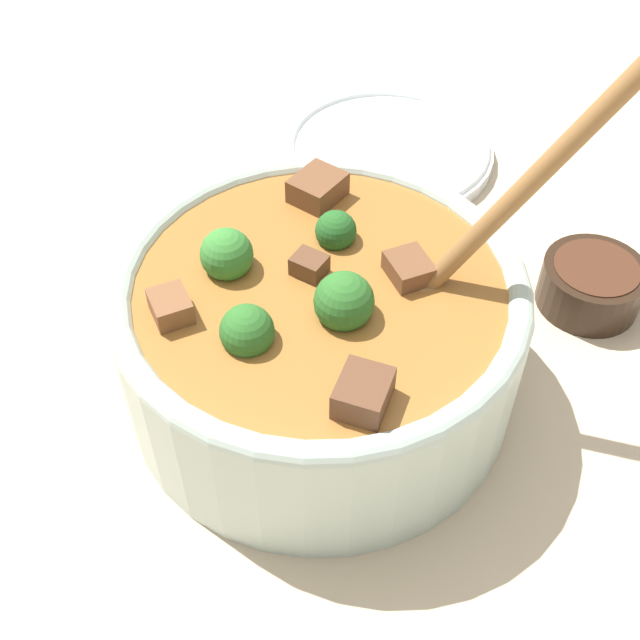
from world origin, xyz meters
name	(u,v)px	position (x,y,z in m)	size (l,w,h in m)	color
ground_plane	(320,386)	(0.00, 0.00, 0.00)	(4.00, 4.00, 0.00)	#C6B293
stew_bowl	(320,328)	(0.00, 0.00, 0.06)	(0.30, 0.26, 0.28)	#B2C6BC
condiment_bowl	(592,283)	(0.22, -0.03, 0.02)	(0.08, 0.08, 0.04)	black
empty_plate	(387,149)	(0.19, 0.20, 0.01)	(0.19, 0.19, 0.02)	white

